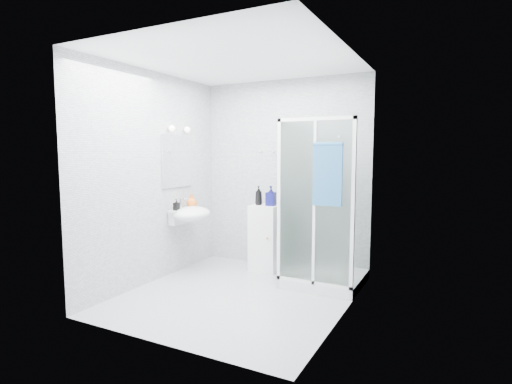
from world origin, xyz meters
The scene contains 12 objects.
room centered at (0.00, 0.00, 1.30)m, with size 2.40×2.60×2.60m.
shower_enclosure centered at (0.67, 0.77, 0.45)m, with size 0.90×0.95×2.00m.
wall_basin centered at (-0.99, 0.45, 0.80)m, with size 0.46×0.56×0.35m.
mirror centered at (-1.19, 0.45, 1.50)m, with size 0.02×0.60×0.70m, color white.
vanity_lights centered at (-1.14, 0.45, 1.92)m, with size 0.10×0.40×0.08m.
wall_hooks centered at (-0.25, 1.26, 1.62)m, with size 0.23×0.06×0.03m.
storage_cabinet centered at (-0.15, 1.01, 0.45)m, with size 0.39×0.41×0.90m.
hand_towel centered at (0.91, 0.36, 1.40)m, with size 0.32×0.05×0.69m.
shampoo_bottle_a centered at (-0.24, 1.00, 1.03)m, with size 0.10×0.10×0.26m, color black.
shampoo_bottle_b centered at (-0.06, 1.01, 1.03)m, with size 0.12×0.12×0.27m, color #0D0E52.
soap_dispenser_orange centered at (-1.06, 0.58, 0.96)m, with size 0.15×0.15×0.19m, color orange.
soap_dispenser_black centered at (-1.08, 0.29, 0.94)m, with size 0.07×0.07×0.15m, color black.
Camera 1 is at (2.19, -3.80, 1.63)m, focal length 28.00 mm.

